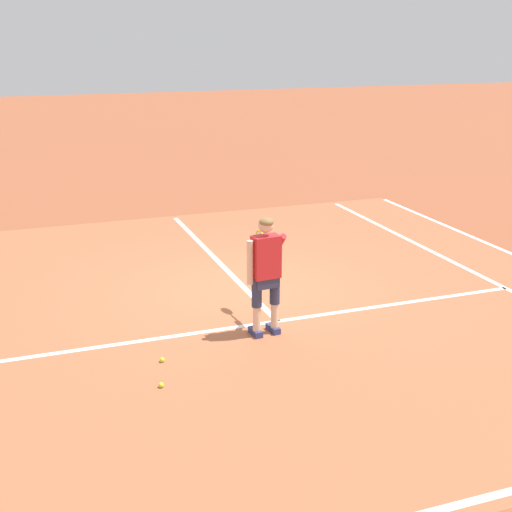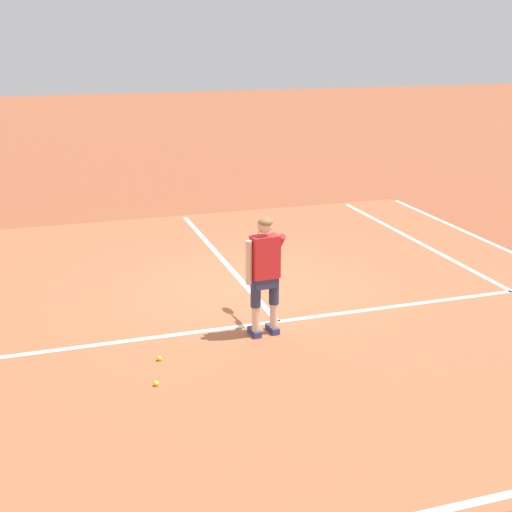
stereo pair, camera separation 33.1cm
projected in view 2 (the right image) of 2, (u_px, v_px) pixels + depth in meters
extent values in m
plane|color=#9E5133|center=(248.00, 289.00, 11.64)|extent=(80.00, 80.00, 0.00)
cube|color=#B2603D|center=(258.00, 299.00, 11.18)|extent=(10.98, 11.28, 0.00)
cube|color=white|center=(445.00, 509.00, 6.25)|extent=(10.98, 0.10, 0.01)
cube|color=white|center=(278.00, 321.00, 10.31)|extent=(8.23, 0.10, 0.01)
cube|color=white|center=(221.00, 258.00, 13.21)|extent=(0.10, 6.40, 0.01)
cube|color=white|center=(477.00, 273.00, 12.38)|extent=(0.10, 10.88, 0.01)
cube|color=navy|center=(254.00, 332.00, 9.84)|extent=(0.14, 0.29, 0.09)
cube|color=navy|center=(272.00, 329.00, 9.95)|extent=(0.14, 0.29, 0.09)
cylinder|color=beige|center=(256.00, 318.00, 9.74)|extent=(0.11, 0.11, 0.36)
cylinder|color=#2D3351|center=(256.00, 293.00, 9.62)|extent=(0.14, 0.14, 0.41)
cylinder|color=beige|center=(274.00, 315.00, 9.85)|extent=(0.11, 0.11, 0.36)
cylinder|color=#2D3351|center=(274.00, 290.00, 9.73)|extent=(0.14, 0.14, 0.41)
cube|color=#2D3351|center=(265.00, 280.00, 9.62)|extent=(0.36, 0.23, 0.20)
cube|color=red|center=(265.00, 257.00, 9.52)|extent=(0.40, 0.25, 0.60)
cylinder|color=beige|center=(249.00, 263.00, 9.44)|extent=(0.09, 0.09, 0.62)
cylinder|color=red|center=(280.00, 242.00, 9.65)|extent=(0.11, 0.27, 0.29)
cylinder|color=beige|center=(276.00, 248.00, 9.89)|extent=(0.11, 0.30, 0.14)
sphere|color=beige|center=(265.00, 225.00, 9.39)|extent=(0.21, 0.21, 0.21)
ellipsoid|color=olive|center=(265.00, 222.00, 9.36)|extent=(0.22, 0.22, 0.12)
cylinder|color=#232326|center=(271.00, 245.00, 10.10)|extent=(0.05, 0.20, 0.03)
cylinder|color=yellow|center=(266.00, 243.00, 10.23)|extent=(0.03, 0.10, 0.02)
torus|color=yellow|center=(261.00, 239.00, 10.39)|extent=(0.05, 0.30, 0.30)
cylinder|color=silver|center=(261.00, 239.00, 10.39)|extent=(0.03, 0.25, 0.25)
sphere|color=#CCE02D|center=(156.00, 383.00, 8.43)|extent=(0.07, 0.07, 0.07)
sphere|color=#CCE02D|center=(159.00, 358.00, 9.08)|extent=(0.07, 0.07, 0.07)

